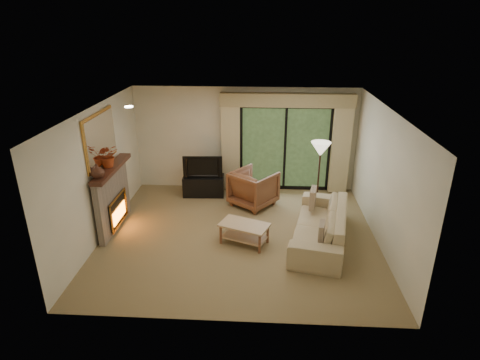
# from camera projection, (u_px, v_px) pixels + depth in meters

# --- Properties ---
(floor) EXTENTS (5.50, 5.50, 0.00)m
(floor) POSITION_uv_depth(u_px,v_px,m) (239.00, 235.00, 8.20)
(floor) COLOR olive
(floor) RESTS_ON ground
(ceiling) EXTENTS (5.50, 5.50, 0.00)m
(ceiling) POSITION_uv_depth(u_px,v_px,m) (239.00, 109.00, 7.22)
(ceiling) COLOR white
(ceiling) RESTS_ON ground
(wall_back) EXTENTS (5.00, 0.00, 5.00)m
(wall_back) POSITION_uv_depth(u_px,v_px,m) (245.00, 139.00, 10.02)
(wall_back) COLOR beige
(wall_back) RESTS_ON ground
(wall_front) EXTENTS (5.00, 0.00, 5.00)m
(wall_front) POSITION_uv_depth(u_px,v_px,m) (228.00, 245.00, 5.40)
(wall_front) COLOR beige
(wall_front) RESTS_ON ground
(wall_left) EXTENTS (0.00, 5.00, 5.00)m
(wall_left) POSITION_uv_depth(u_px,v_px,m) (99.00, 173.00, 7.86)
(wall_left) COLOR beige
(wall_left) RESTS_ON ground
(wall_right) EXTENTS (0.00, 5.00, 5.00)m
(wall_right) POSITION_uv_depth(u_px,v_px,m) (384.00, 179.00, 7.56)
(wall_right) COLOR beige
(wall_right) RESTS_ON ground
(fireplace) EXTENTS (0.24, 1.70, 1.37)m
(fireplace) POSITION_uv_depth(u_px,v_px,m) (113.00, 198.00, 8.27)
(fireplace) COLOR slate
(fireplace) RESTS_ON floor
(mirror) EXTENTS (0.07, 1.45, 1.02)m
(mirror) POSITION_uv_depth(u_px,v_px,m) (101.00, 139.00, 7.79)
(mirror) COLOR gold
(mirror) RESTS_ON wall_left
(sliding_door) EXTENTS (2.26, 0.10, 2.16)m
(sliding_door) POSITION_uv_depth(u_px,v_px,m) (285.00, 148.00, 9.99)
(sliding_door) COLOR black
(sliding_door) RESTS_ON floor
(curtain_left) EXTENTS (0.45, 0.18, 2.35)m
(curtain_left) POSITION_uv_depth(u_px,v_px,m) (231.00, 145.00, 9.93)
(curtain_left) COLOR tan
(curtain_left) RESTS_ON floor
(curtain_right) EXTENTS (0.45, 0.18, 2.35)m
(curtain_right) POSITION_uv_depth(u_px,v_px,m) (341.00, 147.00, 9.78)
(curtain_right) COLOR tan
(curtain_right) RESTS_ON floor
(cornice) EXTENTS (3.20, 0.24, 0.32)m
(cornice) POSITION_uv_depth(u_px,v_px,m) (287.00, 100.00, 9.45)
(cornice) COLOR tan
(cornice) RESTS_ON wall_back
(media_console) EXTENTS (1.02, 0.50, 0.50)m
(media_console) POSITION_uv_depth(u_px,v_px,m) (204.00, 186.00, 9.96)
(media_console) COLOR black
(media_console) RESTS_ON floor
(tv) EXTENTS (0.96, 0.17, 0.55)m
(tv) POSITION_uv_depth(u_px,v_px,m) (203.00, 166.00, 9.76)
(tv) COLOR black
(tv) RESTS_ON media_console
(armchair) EXTENTS (1.28, 1.29, 0.85)m
(armchair) POSITION_uv_depth(u_px,v_px,m) (254.00, 188.00, 9.38)
(armchair) COLOR brown
(armchair) RESTS_ON floor
(sofa) EXTENTS (1.43, 2.58, 0.71)m
(sofa) POSITION_uv_depth(u_px,v_px,m) (320.00, 224.00, 7.89)
(sofa) COLOR tan
(sofa) RESTS_ON floor
(pillow_near) EXTENTS (0.16, 0.36, 0.35)m
(pillow_near) POSITION_uv_depth(u_px,v_px,m) (321.00, 232.00, 7.16)
(pillow_near) COLOR #4D4126
(pillow_near) RESTS_ON sofa
(pillow_far) EXTENTS (0.20, 0.44, 0.42)m
(pillow_far) POSITION_uv_depth(u_px,v_px,m) (313.00, 198.00, 8.45)
(pillow_far) COLOR #4D4126
(pillow_far) RESTS_ON sofa
(coffee_table) EXTENTS (1.06, 0.82, 0.42)m
(coffee_table) POSITION_uv_depth(u_px,v_px,m) (244.00, 234.00, 7.85)
(coffee_table) COLOR tan
(coffee_table) RESTS_ON floor
(floor_lamp) EXTENTS (0.55, 0.55, 1.63)m
(floor_lamp) POSITION_uv_depth(u_px,v_px,m) (318.00, 177.00, 8.98)
(floor_lamp) COLOR beige
(floor_lamp) RESTS_ON floor
(vase) EXTENTS (0.31, 0.31, 0.27)m
(vase) POSITION_uv_depth(u_px,v_px,m) (97.00, 171.00, 7.40)
(vase) COLOR #412116
(vase) RESTS_ON fireplace
(branches) EXTENTS (0.51, 0.48, 0.46)m
(branches) POSITION_uv_depth(u_px,v_px,m) (108.00, 156.00, 7.91)
(branches) COLOR #9F3817
(branches) RESTS_ON fireplace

